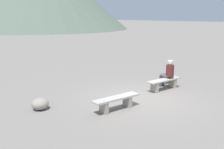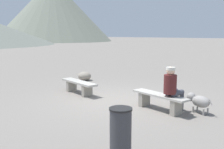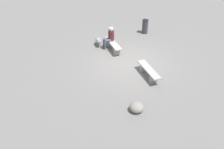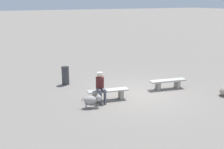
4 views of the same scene
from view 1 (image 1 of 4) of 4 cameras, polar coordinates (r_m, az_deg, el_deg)
name	(u,v)px [view 1 (image 1 of 4)]	position (r m, az deg, el deg)	size (l,w,h in m)	color
ground	(142,99)	(10.15, 6.55, -5.37)	(210.00, 210.00, 0.06)	gray
bench_left	(116,101)	(8.83, 0.90, -5.82)	(1.80, 0.72, 0.45)	gray
bench_right	(164,83)	(11.35, 11.33, -1.78)	(1.76, 0.71, 0.46)	gray
seated_person	(168,72)	(11.57, 12.22, 0.62)	(0.41, 0.65, 1.25)	#511E1E
dog	(166,77)	(12.35, 11.70, -0.47)	(0.78, 0.46, 0.51)	gray
boulder	(40,104)	(9.22, -15.47, -6.22)	(0.56, 0.60, 0.40)	gray
distant_peak_0	(22,3)	(75.85, -19.17, 14.54)	(27.65, 27.65, 11.96)	#4C5651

